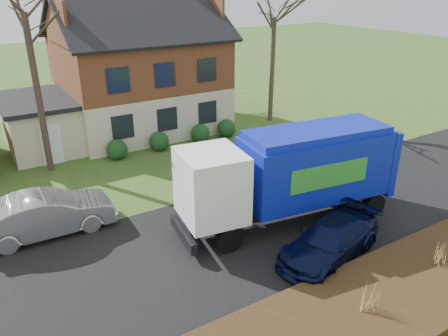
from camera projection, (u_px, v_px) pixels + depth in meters
ground at (236, 237)px, 16.18m from camera, size 120.00×120.00×0.00m
road at (236, 237)px, 16.17m from camera, size 80.00×7.00×0.02m
mulch_verge at (341, 323)px, 11.98m from camera, size 80.00×3.50×0.30m
main_house at (131, 64)px, 26.12m from camera, size 12.95×8.95×9.26m
garbage_truck at (294, 171)px, 16.46m from camera, size 8.86×3.44×3.70m
silver_sedan at (47, 214)px, 16.14m from camera, size 4.93×1.82×1.61m
navy_wagon at (330, 240)px, 14.82m from camera, size 4.73×2.79×1.28m
grass_clump_mid at (371, 298)px, 12.00m from camera, size 0.32×0.26×0.89m
grass_clump_east at (441, 253)px, 14.02m from camera, size 0.33×0.27×0.82m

